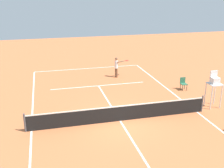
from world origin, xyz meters
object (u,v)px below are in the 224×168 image
at_px(player_serving, 117,65).
at_px(courtside_chair_mid, 183,83).
at_px(umpire_chair, 214,83).
at_px(tennis_ball, 123,82).

height_order(player_serving, courtside_chair_mid, player_serving).
relative_size(player_serving, umpire_chair, 0.73).
relative_size(tennis_ball, courtside_chair_mid, 0.07).
relative_size(player_serving, tennis_ball, 26.00).
distance_m(tennis_ball, umpire_chair, 7.59).
height_order(tennis_ball, courtside_chair_mid, courtside_chair_mid).
bearing_deg(courtside_chair_mid, player_serving, -46.34).
height_order(player_serving, umpire_chair, umpire_chair).
xyz_separation_m(umpire_chair, courtside_chair_mid, (0.29, -3.38, -1.07)).
distance_m(umpire_chair, courtside_chair_mid, 3.56).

